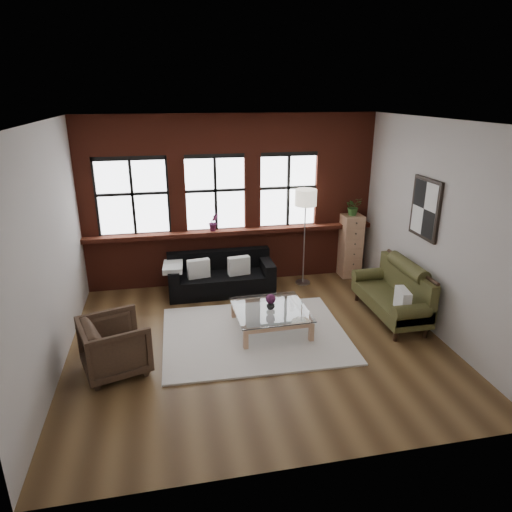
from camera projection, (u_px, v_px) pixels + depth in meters
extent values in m
plane|color=#4D341C|center=(257.00, 341.00, 6.90)|extent=(5.50, 5.50, 0.00)
plane|color=white|center=(258.00, 121.00, 5.81)|extent=(5.50, 5.50, 0.00)
plane|color=#B7B0AA|center=(231.00, 201.00, 8.66)|extent=(5.50, 0.00, 5.50)
plane|color=#B7B0AA|center=(314.00, 325.00, 4.05)|extent=(5.50, 0.00, 5.50)
plane|color=#B7B0AA|center=(48.00, 254.00, 5.84)|extent=(0.00, 5.00, 5.00)
plane|color=#B7B0AA|center=(436.00, 229.00, 6.87)|extent=(0.00, 5.00, 5.00)
cube|color=maroon|center=(233.00, 231.00, 8.71)|extent=(5.50, 0.30, 0.08)
cube|color=beige|center=(255.00, 334.00, 7.06)|extent=(2.84, 2.26, 0.03)
cube|color=silver|center=(199.00, 269.00, 8.24)|extent=(0.42, 0.20, 0.34)
cube|color=silver|center=(239.00, 266.00, 8.38)|extent=(0.42, 0.20, 0.34)
cube|color=silver|center=(403.00, 300.00, 6.94)|extent=(0.20, 0.40, 0.34)
imported|color=#3B291D|center=(115.00, 346.00, 6.06)|extent=(1.04, 1.02, 0.76)
imported|color=#B2B2B2|center=(271.00, 305.00, 7.08)|extent=(0.17, 0.17, 0.14)
sphere|color=#531C41|center=(271.00, 299.00, 7.05)|extent=(0.15, 0.15, 0.15)
cube|color=tan|center=(350.00, 246.00, 9.16)|extent=(0.39, 0.39, 1.27)
imported|color=#2D5923|center=(353.00, 206.00, 8.88)|extent=(0.36, 0.32, 0.35)
imported|color=#531C41|center=(214.00, 222.00, 8.55)|extent=(0.21, 0.18, 0.34)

